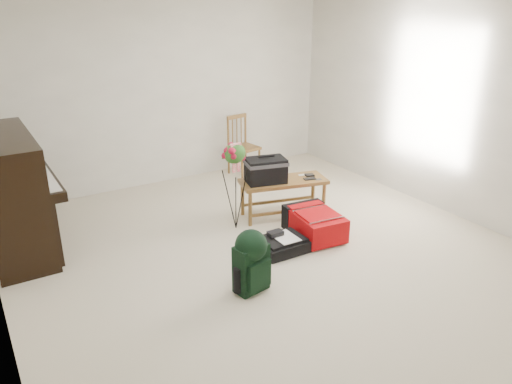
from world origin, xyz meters
TOP-DOWN VIEW (x-y plane):
  - floor at (0.00, 0.00)m, footprint 5.00×5.50m
  - wall_back at (0.00, 2.75)m, footprint 5.00×0.04m
  - wall_right at (2.50, 0.00)m, footprint 0.04×5.50m
  - piano at (-2.19, 1.60)m, footprint 0.71×1.50m
  - bench at (0.52, 0.83)m, footprint 1.11×0.66m
  - dining_chair at (1.04, 2.43)m, footprint 0.43×0.43m
  - red_suitcase at (0.66, 0.24)m, footprint 0.54×0.74m
  - black_duffel at (0.16, 0.10)m, footprint 0.51×0.41m
  - green_backpack at (-0.51, -0.39)m, footprint 0.33×0.30m
  - flower_stand at (0.01, 0.83)m, footprint 0.35×0.35m

SIDE VIEW (x-z plane):
  - floor at x=0.00m, z-range -0.01..0.01m
  - black_duffel at x=0.16m, z-range -0.03..0.18m
  - red_suitcase at x=0.66m, z-range 0.01..0.30m
  - green_backpack at x=-0.51m, z-range 0.03..0.63m
  - dining_chair at x=1.04m, z-range -0.01..0.87m
  - flower_stand at x=0.01m, z-range -0.01..1.04m
  - bench at x=0.52m, z-range 0.16..0.96m
  - piano at x=-2.19m, z-range -0.03..1.22m
  - wall_back at x=0.00m, z-range 0.00..2.50m
  - wall_right at x=2.50m, z-range 0.00..2.50m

